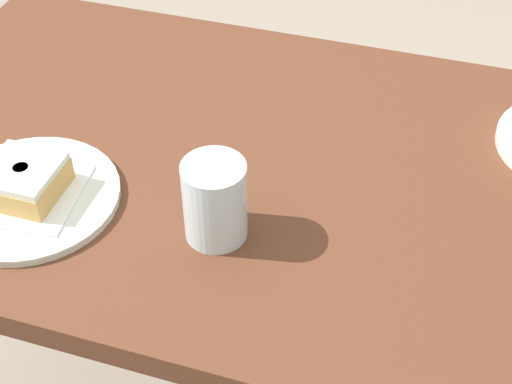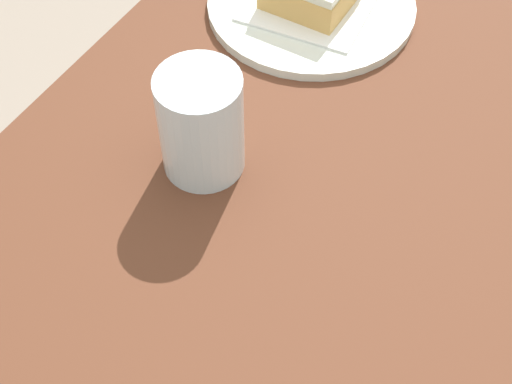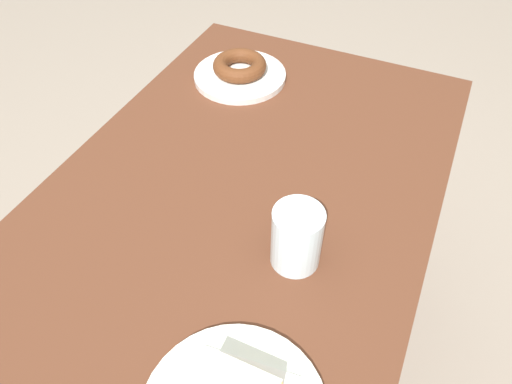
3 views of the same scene
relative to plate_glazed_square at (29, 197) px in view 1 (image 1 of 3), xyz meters
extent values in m
cube|color=#582F1E|center=(0.29, 0.16, -0.02)|extent=(1.21, 0.68, 0.04)
cylinder|color=#572027|center=(-0.24, 0.41, -0.38)|extent=(0.05, 0.05, 0.67)
cylinder|color=silver|center=(0.00, 0.00, 0.00)|extent=(0.24, 0.24, 0.01)
cube|color=white|center=(0.00, 0.00, 0.01)|extent=(0.15, 0.15, 0.00)
cube|color=tan|center=(0.00, 0.00, 0.03)|extent=(0.09, 0.09, 0.03)
cube|color=beige|center=(0.00, 0.00, 0.05)|extent=(0.09, 0.09, 0.01)
cylinder|color=tan|center=(0.00, 0.00, 0.05)|extent=(0.02, 0.02, 0.00)
cylinder|color=silver|center=(0.25, 0.02, 0.05)|extent=(0.08, 0.08, 0.11)
camera|label=1|loc=(0.49, -0.58, 0.66)|focal=51.75mm
camera|label=2|loc=(0.62, 0.29, 0.54)|focal=51.43mm
camera|label=3|loc=(-0.17, -0.11, 0.62)|focal=33.14mm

